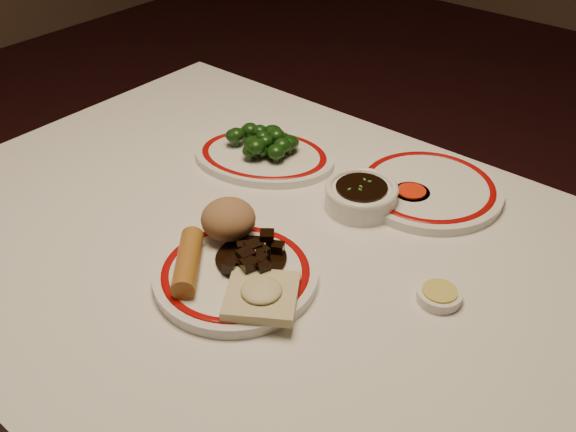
{
  "coord_description": "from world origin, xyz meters",
  "views": [
    {
      "loc": [
        0.56,
        -0.59,
        1.38
      ],
      "look_at": [
        0.04,
        0.03,
        0.8
      ],
      "focal_mm": 40.0,
      "sensor_mm": 36.0,
      "label": 1
    }
  ],
  "objects_px": {
    "broccoli_plate": "(264,156)",
    "soy_bowl": "(361,197)",
    "stirfry_heap": "(253,256)",
    "rice_mound": "(228,219)",
    "spring_roll": "(188,262)",
    "broccoli_pile": "(264,140)",
    "fried_wonton": "(262,295)",
    "dining_table": "(258,282)",
    "main_plate": "(236,275)"
  },
  "relations": [
    {
      "from": "dining_table",
      "to": "fried_wonton",
      "type": "bearing_deg",
      "value": -45.46
    },
    {
      "from": "spring_roll",
      "to": "fried_wonton",
      "type": "height_order",
      "value": "spring_roll"
    },
    {
      "from": "dining_table",
      "to": "broccoli_pile",
      "type": "distance_m",
      "value": 0.28
    },
    {
      "from": "dining_table",
      "to": "main_plate",
      "type": "height_order",
      "value": "main_plate"
    },
    {
      "from": "stirfry_heap",
      "to": "broccoli_pile",
      "type": "bearing_deg",
      "value": 128.61
    },
    {
      "from": "stirfry_heap",
      "to": "broccoli_plate",
      "type": "relative_size",
      "value": 0.33
    },
    {
      "from": "dining_table",
      "to": "fried_wonton",
      "type": "distance_m",
      "value": 0.2
    },
    {
      "from": "rice_mound",
      "to": "broccoli_pile",
      "type": "bearing_deg",
      "value": 119.76
    },
    {
      "from": "broccoli_plate",
      "to": "soy_bowl",
      "type": "bearing_deg",
      "value": -2.5
    },
    {
      "from": "dining_table",
      "to": "soy_bowl",
      "type": "height_order",
      "value": "soy_bowl"
    },
    {
      "from": "dining_table",
      "to": "rice_mound",
      "type": "bearing_deg",
      "value": -123.81
    },
    {
      "from": "rice_mound",
      "to": "soy_bowl",
      "type": "xyz_separation_m",
      "value": [
        0.1,
        0.22,
        -0.03
      ]
    },
    {
      "from": "rice_mound",
      "to": "fried_wonton",
      "type": "height_order",
      "value": "rice_mound"
    },
    {
      "from": "stirfry_heap",
      "to": "fried_wonton",
      "type": "bearing_deg",
      "value": -39.57
    },
    {
      "from": "dining_table",
      "to": "main_plate",
      "type": "relative_size",
      "value": 4.57
    },
    {
      "from": "main_plate",
      "to": "spring_roll",
      "type": "distance_m",
      "value": 0.07
    },
    {
      "from": "fried_wonton",
      "to": "stirfry_heap",
      "type": "height_order",
      "value": "stirfry_heap"
    },
    {
      "from": "broccoli_plate",
      "to": "broccoli_pile",
      "type": "bearing_deg",
      "value": 125.68
    },
    {
      "from": "broccoli_plate",
      "to": "broccoli_pile",
      "type": "distance_m",
      "value": 0.03
    },
    {
      "from": "broccoli_pile",
      "to": "dining_table",
      "type": "bearing_deg",
      "value": -51.26
    },
    {
      "from": "dining_table",
      "to": "spring_roll",
      "type": "xyz_separation_m",
      "value": [
        -0.01,
        -0.14,
        0.13
      ]
    },
    {
      "from": "dining_table",
      "to": "soy_bowl",
      "type": "xyz_separation_m",
      "value": [
        0.08,
        0.18,
        0.11
      ]
    },
    {
      "from": "stirfry_heap",
      "to": "broccoli_plate",
      "type": "distance_m",
      "value": 0.32
    },
    {
      "from": "stirfry_heap",
      "to": "soy_bowl",
      "type": "bearing_deg",
      "value": 83.46
    },
    {
      "from": "dining_table",
      "to": "stirfry_heap",
      "type": "distance_m",
      "value": 0.14
    },
    {
      "from": "fried_wonton",
      "to": "broccoli_pile",
      "type": "distance_m",
      "value": 0.41
    },
    {
      "from": "spring_roll",
      "to": "broccoli_plate",
      "type": "relative_size",
      "value": 0.39
    },
    {
      "from": "main_plate",
      "to": "spring_roll",
      "type": "bearing_deg",
      "value": -140.16
    },
    {
      "from": "stirfry_heap",
      "to": "broccoli_plate",
      "type": "bearing_deg",
      "value": 128.68
    },
    {
      "from": "rice_mound",
      "to": "dining_table",
      "type": "bearing_deg",
      "value": 56.19
    },
    {
      "from": "broccoli_pile",
      "to": "soy_bowl",
      "type": "height_order",
      "value": "broccoli_pile"
    },
    {
      "from": "dining_table",
      "to": "fried_wonton",
      "type": "xyz_separation_m",
      "value": [
        0.11,
        -0.12,
        0.12
      ]
    },
    {
      "from": "rice_mound",
      "to": "broccoli_plate",
      "type": "relative_size",
      "value": 0.26
    },
    {
      "from": "main_plate",
      "to": "broccoli_pile",
      "type": "distance_m",
      "value": 0.35
    },
    {
      "from": "spring_roll",
      "to": "soy_bowl",
      "type": "xyz_separation_m",
      "value": [
        0.09,
        0.32,
        -0.02
      ]
    },
    {
      "from": "main_plate",
      "to": "fried_wonton",
      "type": "distance_m",
      "value": 0.08
    },
    {
      "from": "dining_table",
      "to": "spring_roll",
      "type": "bearing_deg",
      "value": -94.25
    },
    {
      "from": "main_plate",
      "to": "spring_roll",
      "type": "height_order",
      "value": "spring_roll"
    },
    {
      "from": "dining_table",
      "to": "stirfry_heap",
      "type": "relative_size",
      "value": 11.09
    },
    {
      "from": "main_plate",
      "to": "fried_wonton",
      "type": "xyz_separation_m",
      "value": [
        0.07,
        -0.02,
        0.02
      ]
    },
    {
      "from": "stirfry_heap",
      "to": "soy_bowl",
      "type": "relative_size",
      "value": 0.89
    },
    {
      "from": "dining_table",
      "to": "broccoli_plate",
      "type": "bearing_deg",
      "value": 128.83
    },
    {
      "from": "broccoli_pile",
      "to": "rice_mound",
      "type": "bearing_deg",
      "value": -60.24
    },
    {
      "from": "rice_mound",
      "to": "spring_roll",
      "type": "relative_size",
      "value": 0.67
    },
    {
      "from": "broccoli_plate",
      "to": "soy_bowl",
      "type": "distance_m",
      "value": 0.23
    },
    {
      "from": "stirfry_heap",
      "to": "broccoli_pile",
      "type": "distance_m",
      "value": 0.33
    },
    {
      "from": "rice_mound",
      "to": "soy_bowl",
      "type": "relative_size",
      "value": 0.7
    },
    {
      "from": "main_plate",
      "to": "broccoli_pile",
      "type": "xyz_separation_m",
      "value": [
        -0.2,
        0.29,
        0.03
      ]
    },
    {
      "from": "soy_bowl",
      "to": "rice_mound",
      "type": "bearing_deg",
      "value": -114.87
    },
    {
      "from": "main_plate",
      "to": "soy_bowl",
      "type": "xyz_separation_m",
      "value": [
        0.03,
        0.27,
        0.01
      ]
    }
  ]
}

